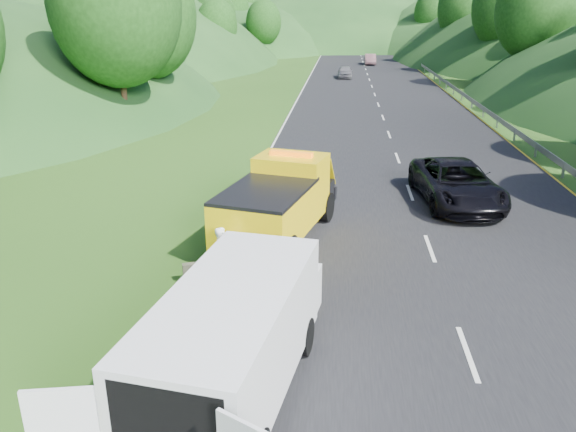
# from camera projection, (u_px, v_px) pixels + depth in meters

# --- Properties ---
(ground) EXTENTS (320.00, 320.00, 0.00)m
(ground) POSITION_uv_depth(u_px,v_px,m) (336.00, 304.00, 14.82)
(ground) COLOR #38661E
(ground) RESTS_ON ground
(road_surface) EXTENTS (14.00, 200.00, 0.02)m
(road_surface) POSITION_uv_depth(u_px,v_px,m) (375.00, 95.00, 51.95)
(road_surface) COLOR black
(road_surface) RESTS_ON ground
(guardrail) EXTENTS (0.06, 140.00, 1.52)m
(guardrail) POSITION_uv_depth(u_px,v_px,m) (435.00, 80.00, 62.98)
(guardrail) COLOR gray
(guardrail) RESTS_ON ground
(tree_line_left) EXTENTS (14.00, 140.00, 14.00)m
(tree_line_left) POSITION_uv_depth(u_px,v_px,m) (196.00, 71.00, 72.60)
(tree_line_left) COLOR #255B1A
(tree_line_left) RESTS_ON ground
(tree_line_right) EXTENTS (14.00, 140.00, 14.00)m
(tree_line_right) POSITION_uv_depth(u_px,v_px,m) (531.00, 74.00, 68.86)
(tree_line_right) COLOR #255B1A
(tree_line_right) RESTS_ON ground
(hills_backdrop) EXTENTS (201.00, 288.60, 44.00)m
(hills_backdrop) POSITION_uv_depth(u_px,v_px,m) (370.00, 42.00, 140.16)
(hills_backdrop) COLOR #2D5B23
(hills_backdrop) RESTS_ON ground
(tow_truck) EXTENTS (3.76, 6.75, 2.74)m
(tow_truck) POSITION_uv_depth(u_px,v_px,m) (280.00, 201.00, 18.72)
(tow_truck) COLOR black
(tow_truck) RESTS_ON ground
(white_van) EXTENTS (3.98, 7.24, 2.45)m
(white_van) POSITION_uv_depth(u_px,v_px,m) (235.00, 335.00, 10.89)
(white_van) COLOR black
(white_van) RESTS_ON ground
(woman) EXTENTS (0.57, 0.68, 1.63)m
(woman) POSITION_uv_depth(u_px,v_px,m) (223.00, 281.00, 16.12)
(woman) COLOR white
(woman) RESTS_ON ground
(child) EXTENTS (0.65, 0.57, 1.11)m
(child) POSITION_uv_depth(u_px,v_px,m) (274.00, 302.00, 14.95)
(child) COLOR #CBCE6E
(child) RESTS_ON ground
(suitcase) EXTENTS (0.41, 0.32, 0.58)m
(suitcase) POSITION_uv_depth(u_px,v_px,m) (189.00, 273.00, 15.94)
(suitcase) COLOR #514E3C
(suitcase) RESTS_ON ground
(passing_suv) EXTENTS (3.37, 6.23, 1.66)m
(passing_suv) POSITION_uv_depth(u_px,v_px,m) (454.00, 203.00, 22.64)
(passing_suv) COLOR black
(passing_suv) RESTS_ON ground
(dist_car_a) EXTENTS (1.60, 3.98, 1.35)m
(dist_car_a) POSITION_uv_depth(u_px,v_px,m) (345.00, 78.00, 64.75)
(dist_car_a) COLOR #55555A
(dist_car_a) RESTS_ON ground
(dist_car_b) EXTENTS (1.54, 4.41, 1.45)m
(dist_car_b) POSITION_uv_depth(u_px,v_px,m) (370.00, 65.00, 81.04)
(dist_car_b) COLOR brown
(dist_car_b) RESTS_ON ground
(dist_car_c) EXTENTS (1.86, 4.57, 1.33)m
(dist_car_c) POSITION_uv_depth(u_px,v_px,m) (354.00, 53.00, 102.67)
(dist_car_c) COLOR #8E5247
(dist_car_c) RESTS_ON ground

